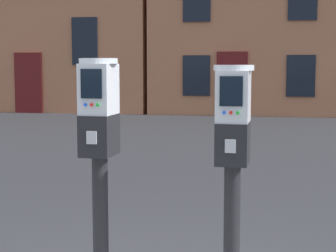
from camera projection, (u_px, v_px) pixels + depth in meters
name	position (u px, v px, depth m)	size (l,w,h in m)	color
parking_meter_near_kerb	(99.00, 144.00, 3.15)	(0.22, 0.26, 1.54)	black
parking_meter_twin_adjacent	(233.00, 152.00, 3.01)	(0.22, 0.26, 1.51)	black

